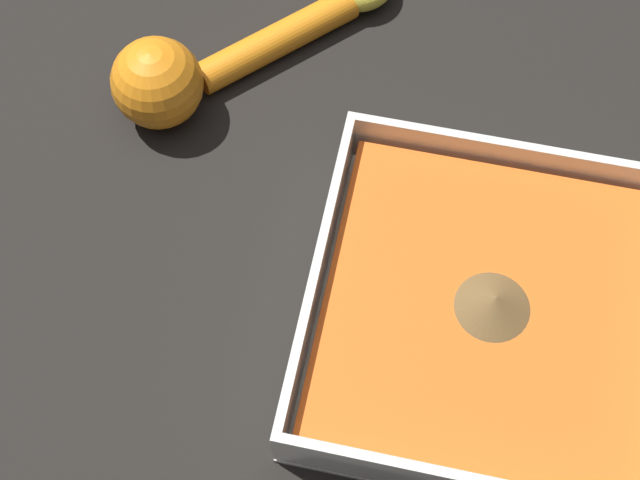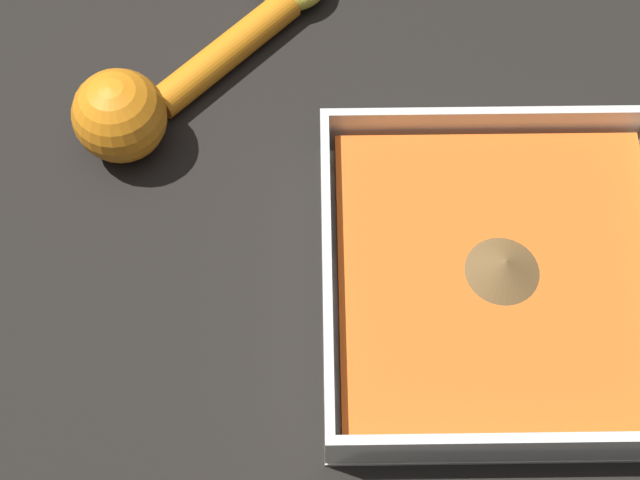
# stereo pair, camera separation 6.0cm
# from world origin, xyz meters

# --- Properties ---
(ground_plane) EXTENTS (4.00, 4.00, 0.00)m
(ground_plane) POSITION_xyz_m (0.00, 0.00, 0.00)
(ground_plane) COLOR black
(square_dish) EXTENTS (0.23, 0.23, 0.05)m
(square_dish) POSITION_xyz_m (-0.01, 0.04, 0.02)
(square_dish) COLOR silver
(square_dish) RESTS_ON ground_plane
(lemon_squeezer) EXTENTS (0.17, 0.16, 0.07)m
(lemon_squeezer) POSITION_xyz_m (-0.15, -0.20, 0.03)
(lemon_squeezer) COLOR orange
(lemon_squeezer) RESTS_ON ground_plane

